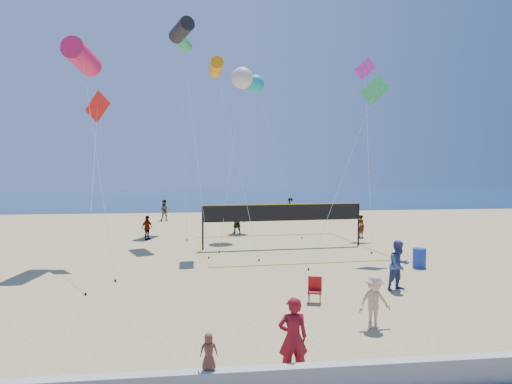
{
  "coord_description": "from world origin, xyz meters",
  "views": [
    {
      "loc": [
        -2.21,
        -12.18,
        4.75
      ],
      "look_at": [
        -0.45,
        2.0,
        4.0
      ],
      "focal_mm": 32.0,
      "sensor_mm": 36.0,
      "label": 1
    }
  ],
  "objects": [
    {
      "name": "bystander_b",
      "position": [
        2.92,
        0.6,
        0.79
      ],
      "size": [
        1.09,
        0.72,
        1.58
      ],
      "primitive_type": "imported",
      "rotation": [
        0.0,
        0.0,
        0.14
      ],
      "color": "tan",
      "rests_on": "ground"
    },
    {
      "name": "ground",
      "position": [
        0.0,
        0.0,
        0.0
      ],
      "size": [
        120.0,
        120.0,
        0.0
      ],
      "primitive_type": "plane",
      "color": "tan",
      "rests_on": "ground"
    },
    {
      "name": "kite_8",
      "position": [
        -3.52,
        24.51,
        14.71
      ],
      "size": [
        1.71,
        8.07,
        15.38
      ],
      "rotation": [
        0.0,
        0.0,
        -0.33
      ],
      "color": "#2FB05E",
      "rests_on": "ground"
    },
    {
      "name": "kite_4",
      "position": [
        6.98,
        11.43,
        8.47
      ],
      "size": [
        5.31,
        3.45,
        9.79
      ],
      "rotation": [
        0.0,
        0.0,
        0.16
      ],
      "color": "#2FB05E",
      "rests_on": "ground"
    },
    {
      "name": "kite_3",
      "position": [
        -7.34,
        11.91,
        7.47
      ],
      "size": [
        1.71,
        7.53,
        8.74
      ],
      "rotation": [
        0.0,
        0.0,
        -0.35
      ],
      "color": "red",
      "rests_on": "ground"
    },
    {
      "name": "ocean",
      "position": [
        0.0,
        62.0,
        0.01
      ],
      "size": [
        140.0,
        50.0,
        0.03
      ],
      "primitive_type": "cube",
      "color": "navy",
      "rests_on": "ground"
    },
    {
      "name": "kite_2",
      "position": [
        -1.22,
        14.02,
        10.44
      ],
      "size": [
        2.44,
        4.25,
        10.93
      ],
      "rotation": [
        0.0,
        0.0,
        0.03
      ],
      "color": "orange",
      "rests_on": "ground"
    },
    {
      "name": "woman",
      "position": [
        -0.14,
        -2.3,
        0.93
      ],
      "size": [
        0.69,
        0.46,
        1.86
      ],
      "primitive_type": "imported",
      "rotation": [
        0.0,
        0.0,
        3.16
      ],
      "color": "maroon",
      "rests_on": "ground"
    },
    {
      "name": "kite_0",
      "position": [
        -8.14,
        12.4,
        10.42
      ],
      "size": [
        3.2,
        6.69,
        11.18
      ],
      "rotation": [
        0.0,
        0.0,
        -0.12
      ],
      "color": "#CF1951",
      "rests_on": "ground"
    },
    {
      "name": "trash_barrel",
      "position": [
        8.2,
        8.26,
        0.46
      ],
      "size": [
        0.72,
        0.72,
        0.93
      ],
      "primitive_type": "cylinder",
      "rotation": [
        0.0,
        0.0,
        -0.17
      ],
      "color": "#1A34A9",
      "rests_on": "ground"
    },
    {
      "name": "bystander_a",
      "position": [
        5.48,
        4.53,
        0.97
      ],
      "size": [
        1.13,
        1.0,
        1.95
      ],
      "primitive_type": "imported",
      "rotation": [
        0.0,
        0.0,
        0.32
      ],
      "color": "#334481",
      "rests_on": "ground"
    },
    {
      "name": "seawall",
      "position": [
        0.0,
        -3.0,
        0.3
      ],
      "size": [
        32.0,
        0.3,
        0.6
      ],
      "primitive_type": "cube",
      "color": "#B3B3AE",
      "rests_on": "ground"
    },
    {
      "name": "far_person_3",
      "position": [
        -5.32,
        29.52,
        0.95
      ],
      "size": [
        0.98,
        0.79,
        1.89
      ],
      "primitive_type": "imported",
      "rotation": [
        0.0,
        0.0,
        -0.09
      ],
      "color": "gray",
      "rests_on": "ground"
    },
    {
      "name": "far_person_0",
      "position": [
        -5.66,
        18.38,
        0.81
      ],
      "size": [
        0.89,
        0.99,
        1.62
      ],
      "primitive_type": "imported",
      "rotation": [
        0.0,
        0.0,
        0.91
      ],
      "color": "gray",
      "rests_on": "ground"
    },
    {
      "name": "camp_chair",
      "position": [
        1.81,
        3.33,
        0.5
      ],
      "size": [
        0.59,
        0.7,
        1.0
      ],
      "rotation": [
        0.0,
        0.0,
        -0.3
      ],
      "color": "#A21312",
      "rests_on": "ground"
    },
    {
      "name": "kite_5",
      "position": [
        9.53,
        19.27,
        11.1
      ],
      "size": [
        3.29,
        8.08,
        12.73
      ],
      "rotation": [
        0.0,
        0.0,
        0.14
      ],
      "color": "#D12EBE",
      "rests_on": "ground"
    },
    {
      "name": "far_person_1",
      "position": [
        0.47,
        20.64,
        0.87
      ],
      "size": [
        1.68,
        1.08,
        1.73
      ],
      "primitive_type": "imported",
      "rotation": [
        0.0,
        0.0,
        -0.39
      ],
      "color": "gray",
      "rests_on": "ground"
    },
    {
      "name": "kite_1",
      "position": [
        -3.33,
        19.01,
        13.91
      ],
      "size": [
        2.55,
        8.7,
        14.58
      ],
      "rotation": [
        0.0,
        0.0,
        0.4
      ],
      "color": "black",
      "rests_on": "ground"
    },
    {
      "name": "kite_6",
      "position": [
        0.81,
        19.98,
        11.06
      ],
      "size": [
        2.77,
        7.64,
        11.82
      ],
      "rotation": [
        0.0,
        0.0,
        -0.03
      ],
      "color": "silver",
      "rests_on": "ground"
    },
    {
      "name": "kite_7",
      "position": [
        2.24,
        24.11,
        11.45
      ],
      "size": [
        3.38,
        7.34,
        12.16
      ],
      "rotation": [
        0.0,
        0.0,
        0.43
      ],
      "color": "#13A3B0",
      "rests_on": "ground"
    },
    {
      "name": "toddler",
      "position": [
        -2.04,
        -2.95,
        0.98
      ],
      "size": [
        0.38,
        0.25,
        0.76
      ],
      "primitive_type": "imported",
      "rotation": [
        0.0,
        0.0,
        3.11
      ],
      "color": "brown",
      "rests_on": "seawall"
    },
    {
      "name": "volleyball_net",
      "position": [
        2.76,
        14.53,
        1.81
      ],
      "size": [
        10.45,
        10.31,
        2.62
      ],
      "rotation": [
        0.0,
        0.0,
        0.07
      ],
      "color": "black",
      "rests_on": "ground"
    },
    {
      "name": "far_person_2",
      "position": [
        8.77,
        17.68,
        0.78
      ],
      "size": [
        0.54,
        0.66,
        1.55
      ],
      "primitive_type": "imported",
      "rotation": [
        0.0,
        0.0,
        1.91
      ],
      "color": "gray",
      "rests_on": "ground"
    },
    {
      "name": "far_person_4",
      "position": [
        7.06,
        33.67,
        0.85
      ],
      "size": [
        0.78,
        1.17,
        1.69
      ],
      "primitive_type": "imported",
      "rotation": [
        0.0,
        0.0,
        1.42
      ],
      "color": "gray",
      "rests_on": "ground"
    }
  ]
}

